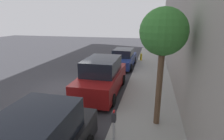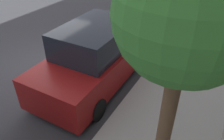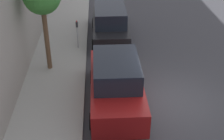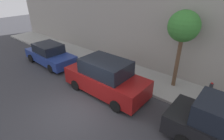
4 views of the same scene
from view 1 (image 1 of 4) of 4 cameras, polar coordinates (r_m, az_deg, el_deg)
name	(u,v)px [view 1 (image 1 of 4)]	position (r m, az deg, el deg)	size (l,w,h in m)	color
ground_plane	(67,89)	(10.90, -14.53, -5.97)	(60.00, 60.00, 0.00)	#38383D
sidewalk	(149,95)	(9.73, 11.97, -8.09)	(2.69, 32.00, 0.15)	#9E9E99
parked_suv_second	(102,77)	(9.79, -3.25, -2.20)	(2.08, 4.81, 1.98)	maroon
parked_sedan_third	(123,58)	(15.38, 3.68, 3.85)	(1.93, 4.55, 1.54)	navy
parking_meter_near	(114,129)	(5.16, 0.62, -18.77)	(0.11, 0.15, 1.51)	#ADADB2
street_tree	(163,34)	(6.22, 16.43, 11.34)	(1.62, 1.62, 4.29)	brown
fire_hydrant	(141,57)	(17.29, 9.47, 4.27)	(0.20, 0.20, 0.69)	gold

